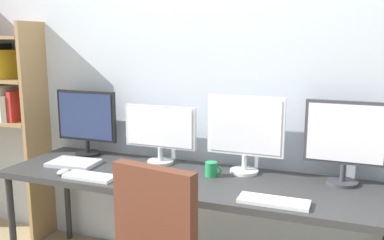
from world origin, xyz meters
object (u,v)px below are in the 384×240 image
(laptop_closed, at_px, (74,163))
(coffee_mug, at_px, (212,169))
(keyboard_right, at_px, (274,201))
(keyboard_left, at_px, (90,177))
(computer_mouse, at_px, (63,172))
(desk, at_px, (189,185))
(monitor_far_left, at_px, (86,120))
(monitor_center_left, at_px, (160,131))
(monitor_center_right, at_px, (245,131))
(monitor_far_right, at_px, (345,138))

(laptop_closed, xyz_separation_m, coffee_mug, (0.95, 0.10, 0.03))
(coffee_mug, bearing_deg, keyboard_right, -34.58)
(keyboard_left, bearing_deg, computer_mouse, 179.47)
(desk, distance_m, monitor_far_left, 0.96)
(monitor_center_left, bearing_deg, monitor_center_right, 0.01)
(monitor_far_left, distance_m, monitor_center_right, 1.17)
(monitor_far_left, distance_m, keyboard_right, 1.53)
(monitor_center_left, bearing_deg, monitor_far_left, 180.00)
(monitor_far_right, bearing_deg, monitor_far_left, 180.00)
(monitor_far_left, relative_size, coffee_mug, 4.47)
(monitor_center_right, xyz_separation_m, coffee_mug, (-0.17, -0.14, -0.23))
(keyboard_right, bearing_deg, keyboard_left, 180.00)
(monitor_center_right, bearing_deg, keyboard_right, -58.92)
(monitor_center_right, distance_m, keyboard_right, 0.58)
(keyboard_right, xyz_separation_m, laptop_closed, (-1.39, 0.20, 0.00))
(monitor_far_right, bearing_deg, monitor_center_left, -180.00)
(keyboard_right, xyz_separation_m, coffee_mug, (-0.44, 0.30, 0.04))
(monitor_far_right, height_order, coffee_mug, monitor_far_right)
(keyboard_left, distance_m, laptop_closed, 0.33)
(monitor_center_left, xyz_separation_m, monitor_far_right, (1.17, 0.00, 0.05))
(monitor_center_left, distance_m, monitor_center_right, 0.59)
(monitor_center_left, relative_size, computer_mouse, 5.33)
(monitor_far_left, distance_m, coffee_mug, 1.03)
(monitor_center_right, height_order, keyboard_right, monitor_center_right)
(monitor_center_right, height_order, computer_mouse, monitor_center_right)
(monitor_far_right, distance_m, keyboard_left, 1.53)
(keyboard_left, xyz_separation_m, coffee_mug, (0.68, 0.30, 0.04))
(keyboard_left, bearing_deg, laptop_closed, 143.19)
(monitor_center_left, distance_m, laptop_closed, 0.62)
(coffee_mug, bearing_deg, monitor_center_left, 161.36)
(monitor_far_right, distance_m, laptop_closed, 1.74)
(monitor_center_right, xyz_separation_m, laptop_closed, (-1.12, -0.24, -0.26))
(keyboard_right, bearing_deg, monitor_far_right, 54.10)
(monitor_center_right, xyz_separation_m, keyboard_left, (-0.85, -0.44, -0.26))
(desk, bearing_deg, computer_mouse, -163.32)
(monitor_center_right, relative_size, laptop_closed, 1.53)
(monitor_far_left, height_order, laptop_closed, monitor_far_left)
(desk, bearing_deg, monitor_far_right, 13.56)
(computer_mouse, distance_m, coffee_mug, 0.93)
(monitor_center_left, bearing_deg, laptop_closed, -155.49)
(computer_mouse, bearing_deg, keyboard_left, -0.53)
(desk, xyz_separation_m, coffee_mug, (0.12, 0.07, 0.09))
(monitor_center_right, distance_m, coffee_mug, 0.32)
(desk, xyz_separation_m, monitor_center_left, (-0.29, 0.21, 0.27))
(desk, bearing_deg, coffee_mug, 30.79)
(monitor_center_left, height_order, coffee_mug, monitor_center_left)
(monitor_center_left, relative_size, coffee_mug, 4.83)
(monitor_far_left, bearing_deg, keyboard_left, -54.10)
(desk, xyz_separation_m, keyboard_left, (-0.56, -0.23, 0.06))
(desk, xyz_separation_m, keyboard_right, (0.56, -0.23, 0.06))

